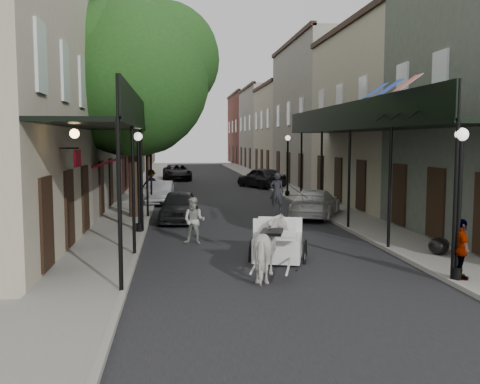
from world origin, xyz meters
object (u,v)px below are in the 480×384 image
object	(u,v)px
lamppost_right_far	(288,165)
pedestrian_sidewalk_left	(151,183)
lamppost_right_near	(459,201)
car_right_far	(261,177)
horse	(271,249)
car_left_mid	(160,193)
lamppost_left	(139,180)
carriage	(279,224)
car_left_near	(179,206)
tree_near	(141,73)
tree_far	(153,107)
car_right_near	(315,203)
pedestrian_walking	(194,221)
car_left_far	(177,172)
pedestrian_sidewalk_right	(461,249)

from	to	relation	value
lamppost_right_far	pedestrian_sidewalk_left	bearing A→B (deg)	177.98
lamppost_right_near	car_right_far	xyz separation A→B (m)	(-0.50, 27.07, -1.28)
car_right_far	lamppost_right_near	bearing A→B (deg)	66.36
horse	car_left_mid	size ratio (longest dim) A/B	0.49
lamppost_left	carriage	xyz separation A→B (m)	(4.42, -4.62, -1.02)
car_left_near	car_left_mid	distance (m)	6.77
horse	car_left_mid	world-z (taller)	horse
lamppost_right_near	car_left_near	size ratio (longest dim) A/B	0.93
horse	car_right_far	distance (m)	26.36
tree_near	car_left_near	size ratio (longest dim) A/B	2.41
car_right_far	lamppost_left	bearing A→B (deg)	43.31
carriage	tree_near	bearing A→B (deg)	132.65
tree_far	lamppost_right_far	world-z (taller)	tree_far
lamppost_right_far	car_right_near	size ratio (longest dim) A/B	0.83
tree_near	tree_far	bearing A→B (deg)	90.19
tree_far	car_left_near	world-z (taller)	tree_far
lamppost_right_far	pedestrian_sidewalk_left	xyz separation A→B (m)	(-8.30, 0.29, -1.10)
carriage	car_left_mid	size ratio (longest dim) A/B	0.70
tree_near	pedestrian_walking	size ratio (longest dim) A/B	6.04
car_left_near	lamppost_left	bearing A→B (deg)	-113.07
car_left_mid	car_right_near	distance (m)	9.49
lamppost_right_near	tree_far	bearing A→B (deg)	107.68
tree_near	pedestrian_sidewalk_left	size ratio (longest dim) A/B	5.82
lamppost_right_near	car_left_near	distance (m)	12.95
tree_near	carriage	xyz separation A→B (m)	(4.51, -8.80, -5.46)
lamppost_right_near	lamppost_right_far	distance (m)	20.00
pedestrian_sidewalk_left	car_right_near	world-z (taller)	pedestrian_sidewalk_left
lamppost_left	carriage	bearing A→B (deg)	-46.29
tree_near	car_left_far	bearing A→B (deg)	86.09
lamppost_right_far	carriage	size ratio (longest dim) A/B	1.40
lamppost_right_far	tree_far	bearing A→B (deg)	143.49
carriage	pedestrian_walking	world-z (taller)	carriage
tree_far	pedestrian_sidewalk_left	xyz separation A→B (m)	(0.05, -5.88, -4.89)
car_left_mid	car_left_far	bearing A→B (deg)	89.58
pedestrian_sidewalk_right	car_right_far	size ratio (longest dim) A/B	0.33
pedestrian_sidewalk_right	car_right_near	bearing A→B (deg)	11.81
pedestrian_sidewalk_right	car_right_far	bearing A→B (deg)	10.10
lamppost_left	pedestrian_walking	bearing A→B (deg)	-46.28
car_right_far	car_left_near	bearing A→B (deg)	44.21
horse	pedestrian_sidewalk_right	bearing A→B (deg)	-176.92
lamppost_right_near	car_left_mid	distance (m)	19.35
car_left_mid	horse	bearing A→B (deg)	-76.18
carriage	lamppost_right_near	bearing A→B (deg)	-26.28
car_right_far	pedestrian_sidewalk_left	bearing A→B (deg)	16.28
lamppost_right_far	car_right_near	bearing A→B (deg)	-93.38
horse	car_right_near	world-z (taller)	horse
pedestrian_sidewalk_left	tree_far	bearing A→B (deg)	-90.19
carriage	pedestrian_sidewalk_right	size ratio (longest dim) A/B	1.77
horse	car_left_mid	distance (m)	17.01
pedestrian_sidewalk_right	car_right_near	size ratio (longest dim) A/B	0.33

